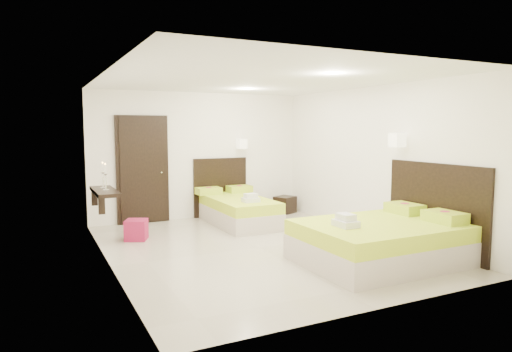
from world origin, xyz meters
name	(u,v)px	position (x,y,z in m)	size (l,w,h in m)	color
floor	(259,247)	(0.00, 0.00, 0.00)	(5.50, 5.50, 0.00)	#BDB39C
bed_single	(237,208)	(0.45, 1.85, 0.30)	(1.19, 1.98, 1.63)	beige
bed_double	(384,239)	(1.25, -1.45, 0.32)	(2.17, 1.85, 1.79)	beige
nightstand	(285,205)	(1.85, 2.39, 0.18)	(0.41, 0.37, 0.37)	black
ottoman	(136,230)	(-1.62, 1.35, 0.17)	(0.34, 0.34, 0.34)	maroon
door	(143,170)	(-1.20, 2.70, 1.05)	(1.02, 0.15, 2.14)	black
console_shelf	(104,192)	(-2.08, 1.60, 0.82)	(0.35, 1.20, 0.78)	black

